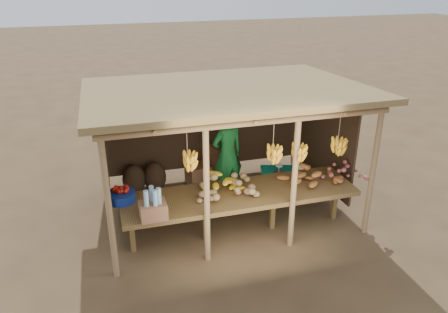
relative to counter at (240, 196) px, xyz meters
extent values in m
plane|color=brown|center=(0.00, 0.95, -0.74)|extent=(60.00, 60.00, 0.00)
cylinder|color=#9B7850|center=(-2.10, -0.55, 0.36)|extent=(0.09, 0.09, 2.20)
cylinder|color=#9B7850|center=(2.10, -0.55, 0.36)|extent=(0.09, 0.09, 2.20)
cylinder|color=#9B7850|center=(-2.10, 2.45, 0.36)|extent=(0.09, 0.09, 2.20)
cylinder|color=#9B7850|center=(2.10, 2.45, 0.36)|extent=(0.09, 0.09, 2.20)
cylinder|color=#9B7850|center=(-0.70, -0.55, 0.36)|extent=(0.09, 0.09, 2.20)
cylinder|color=#9B7850|center=(0.70, -0.55, 0.36)|extent=(0.09, 0.09, 2.20)
cylinder|color=#9B7850|center=(0.00, -0.55, 1.46)|extent=(4.40, 0.09, 0.09)
cylinder|color=#9B7850|center=(0.00, 2.45, 1.46)|extent=(4.40, 0.09, 0.09)
cube|color=olive|center=(0.00, 0.95, 1.55)|extent=(4.70, 3.50, 0.28)
cube|color=#402D1D|center=(0.00, 2.43, 0.47)|extent=(4.20, 0.04, 1.98)
cube|color=#402D1D|center=(-2.08, 1.15, 0.47)|extent=(0.04, 2.40, 1.98)
cube|color=#402D1D|center=(2.08, 1.15, 0.47)|extent=(0.04, 2.40, 1.98)
cube|color=brown|center=(0.00, 0.00, 0.02)|extent=(3.90, 1.05, 0.08)
cube|color=brown|center=(-1.80, 0.00, -0.38)|extent=(0.08, 0.08, 0.72)
cube|color=brown|center=(-0.60, 0.00, -0.38)|extent=(0.08, 0.08, 0.72)
cube|color=brown|center=(0.60, 0.00, -0.38)|extent=(0.08, 0.08, 0.72)
cube|color=brown|center=(1.80, 0.00, -0.38)|extent=(0.08, 0.08, 0.72)
cylinder|color=navy|center=(-1.90, 0.26, 0.14)|extent=(0.45, 0.45, 0.16)
cube|color=#8C5C3E|center=(-1.48, -0.39, 0.19)|extent=(0.40, 0.32, 0.25)
imported|color=#186E2C|center=(0.18, 1.35, 0.16)|extent=(0.75, 0.59, 1.81)
cube|color=brown|center=(1.10, 0.93, -0.46)|extent=(0.73, 0.66, 0.56)
cube|color=#0D968E|center=(1.10, 0.93, -0.15)|extent=(0.81, 0.74, 0.06)
cube|color=#8C5C3E|center=(0.30, 2.05, -0.52)|extent=(0.56, 0.49, 0.39)
cube|color=#8C5C3E|center=(0.30, 2.05, -0.13)|extent=(0.56, 0.49, 0.39)
cube|color=#8C5C3E|center=(-0.24, 2.05, -0.52)|extent=(0.56, 0.49, 0.39)
ellipsoid|color=#402D1D|center=(-1.58, 2.15, -0.46)|extent=(0.47, 0.47, 0.64)
ellipsoid|color=#402D1D|center=(-1.15, 2.15, -0.46)|extent=(0.47, 0.47, 0.64)
camera|label=1|loc=(-2.02, -6.04, 3.50)|focal=35.00mm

